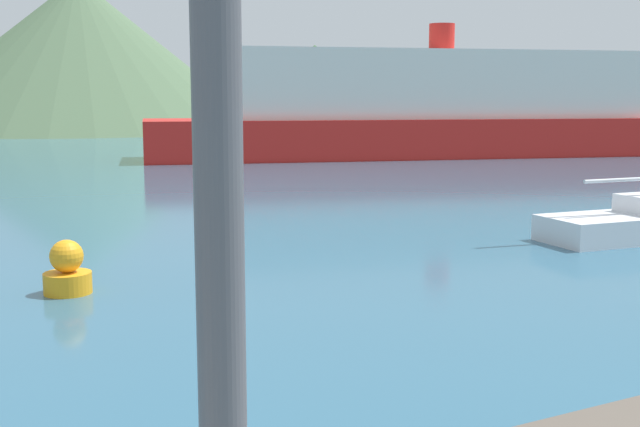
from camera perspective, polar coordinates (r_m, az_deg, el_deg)
name	(u,v)px	position (r m, az deg, el deg)	size (l,w,h in m)	color
ferry_distant	(440,110)	(49.66, 8.54, 7.27)	(35.91, 10.45, 7.93)	red
buoy_marker	(67,271)	(15.79, -17.53, -3.95)	(0.89, 0.89, 1.02)	orange
hill_central	(80,54)	(91.90, -16.68, 10.78)	(40.03, 40.03, 16.08)	#4C6647
hill_east	(315,85)	(105.61, -0.36, 9.15)	(28.71, 28.71, 10.10)	#3D6038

